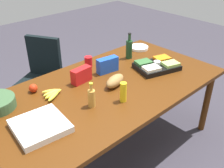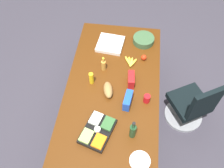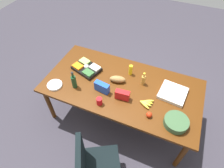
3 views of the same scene
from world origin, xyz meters
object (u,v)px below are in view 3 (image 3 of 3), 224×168
(veggie_tray, at_px, (86,68))
(chip_bag_blue, at_px, (102,87))
(dressing_bottle, at_px, (143,80))
(apple_red, at_px, (149,115))
(office_chair, at_px, (97,168))
(bread_loaf, at_px, (118,79))
(salad_bowl, at_px, (176,122))
(red_solo_cup, at_px, (99,101))
(paper_plate_stack, at_px, (55,85))
(wine_bottle, at_px, (74,81))
(pizza_box, at_px, (173,93))
(conference_table, at_px, (122,88))
(mustard_bottle, at_px, (131,70))
(chip_bag_red, at_px, (122,95))
(banana_bunch, at_px, (146,103))

(veggie_tray, relative_size, chip_bag_blue, 2.22)
(dressing_bottle, bearing_deg, apple_red, -65.33)
(office_chair, height_order, bread_loaf, office_chair)
(salad_bowl, distance_m, red_solo_cup, 1.01)
(veggie_tray, bearing_deg, paper_plate_stack, -119.19)
(bread_loaf, distance_m, salad_bowl, 1.02)
(office_chair, bearing_deg, bread_loaf, 99.10)
(wine_bottle, distance_m, salad_bowl, 1.48)
(paper_plate_stack, relative_size, chip_bag_blue, 1.00)
(veggie_tray, bearing_deg, pizza_box, 1.43)
(office_chair, relative_size, veggie_tray, 1.93)
(bread_loaf, xyz_separation_m, veggie_tray, (-0.55, 0.04, -0.01))
(wine_bottle, bearing_deg, salad_bowl, -1.90)
(chip_bag_blue, bearing_deg, conference_table, 42.58)
(wine_bottle, xyz_separation_m, mustard_bottle, (0.66, 0.57, -0.03))
(pizza_box, bearing_deg, chip_bag_red, -145.40)
(bread_loaf, distance_m, veggie_tray, 0.55)
(office_chair, bearing_deg, salad_bowl, 44.60)
(bread_loaf, height_order, pizza_box, bread_loaf)
(bread_loaf, height_order, paper_plate_stack, bread_loaf)
(bread_loaf, distance_m, apple_red, 0.73)
(chip_bag_red, bearing_deg, bread_loaf, 123.66)
(office_chair, distance_m, salad_bowl, 1.16)
(mustard_bottle, height_order, red_solo_cup, mustard_bottle)
(bread_loaf, distance_m, chip_bag_red, 0.32)
(pizza_box, distance_m, salad_bowl, 0.48)
(mustard_bottle, bearing_deg, chip_bag_red, -83.71)
(pizza_box, xyz_separation_m, salad_bowl, (0.12, -0.47, 0.02))
(pizza_box, bearing_deg, veggie_tray, -172.58)
(conference_table, xyz_separation_m, bread_loaf, (-0.09, 0.05, 0.12))
(banana_bunch, height_order, veggie_tray, veggie_tray)
(banana_bunch, relative_size, veggie_tray, 0.39)
(apple_red, height_order, salad_bowl, salad_bowl)
(dressing_bottle, bearing_deg, chip_bag_blue, -143.94)
(bread_loaf, bearing_deg, dressing_bottle, 16.81)
(banana_bunch, bearing_deg, salad_bowl, -19.83)
(office_chair, relative_size, chip_bag_red, 4.71)
(salad_bowl, bearing_deg, dressing_bottle, 139.03)
(banana_bunch, bearing_deg, chip_bag_red, -174.73)
(bread_loaf, xyz_separation_m, apple_red, (0.60, -0.41, -0.01))
(chip_bag_blue, height_order, salad_bowl, chip_bag_blue)
(apple_red, distance_m, banana_bunch, 0.20)
(chip_bag_red, height_order, mustard_bottle, mustard_bottle)
(wine_bottle, bearing_deg, banana_bunch, 5.62)
(office_chair, bearing_deg, veggie_tray, 121.87)
(banana_bunch, relative_size, dressing_bottle, 0.89)
(bread_loaf, bearing_deg, banana_bunch, -24.78)
(chip_bag_blue, relative_size, red_solo_cup, 2.00)
(office_chair, xyz_separation_m, wine_bottle, (-0.72, 0.79, 0.54))
(wine_bottle, relative_size, mustard_bottle, 1.68)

